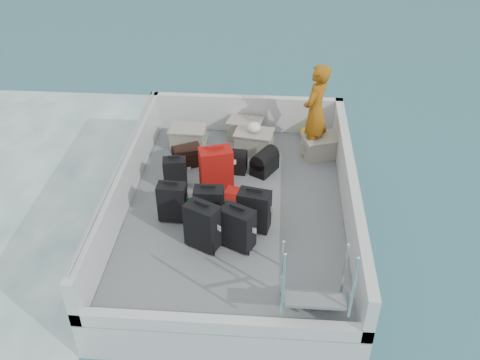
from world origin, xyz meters
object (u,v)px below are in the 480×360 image
object	(u,v)px
crate_3	(321,147)
suitcase_6	(237,228)
suitcase_5	(216,169)
suitcase_2	(175,173)
passenger	(315,112)
crate_1	(245,130)
crate_2	(254,142)
suitcase_8	(245,203)
suitcase_4	(209,207)
suitcase_3	(203,226)
suitcase_7	(254,211)
crate_0	(188,138)
suitcase_1	(172,202)

from	to	relation	value
crate_3	suitcase_6	bearing A→B (deg)	-117.56
suitcase_5	suitcase_2	bearing A→B (deg)	167.36
crate_3	passenger	world-z (taller)	passenger
crate_1	crate_2	size ratio (longest dim) A/B	0.93
suitcase_6	suitcase_8	bearing A→B (deg)	113.64
suitcase_4	crate_1	xyz separation A→B (m)	(0.37, 2.55, -0.14)
suitcase_4	suitcase_8	xyz separation A→B (m)	(0.50, 0.36, -0.19)
suitcase_2	crate_2	world-z (taller)	suitcase_2
suitcase_5	crate_3	xyz separation A→B (m)	(1.75, 1.08, -0.18)
suitcase_3	passenger	xyz separation A→B (m)	(1.63, 2.58, 0.50)
suitcase_7	suitcase_8	bearing A→B (deg)	122.77
suitcase_4	crate_1	bearing A→B (deg)	80.73
suitcase_2	crate_1	size ratio (longest dim) A/B	0.92
crate_0	passenger	xyz separation A→B (m)	(2.25, -0.08, 0.67)
crate_0	passenger	size ratio (longest dim) A/B	0.36
suitcase_7	crate_3	xyz separation A→B (m)	(1.08, 2.08, -0.14)
suitcase_5	suitcase_1	bearing A→B (deg)	-139.15
suitcase_1	crate_1	world-z (taller)	suitcase_1
suitcase_4	crate_1	world-z (taller)	suitcase_4
suitcase_7	crate_3	world-z (taller)	suitcase_7
suitcase_8	suitcase_3	bearing A→B (deg)	159.81
suitcase_4	crate_1	size ratio (longest dim) A/B	1.09
suitcase_4	suitcase_7	size ratio (longest dim) A/B	0.98
suitcase_7	crate_0	distance (m)	2.59
suitcase_6	crate_2	world-z (taller)	suitcase_6
suitcase_8	crate_3	xyz separation A→B (m)	(1.24, 1.66, 0.05)
suitcase_3	crate_3	xyz separation A→B (m)	(1.78, 2.51, -0.17)
suitcase_3	crate_3	bearing A→B (deg)	81.60
suitcase_5	suitcase_4	bearing A→B (deg)	-106.80
crate_3	suitcase_2	bearing A→B (deg)	-154.99
crate_1	passenger	size ratio (longest dim) A/B	0.34
suitcase_2	suitcase_7	world-z (taller)	suitcase_7
crate_3	passenger	bearing A→B (deg)	157.92
suitcase_2	suitcase_6	size ratio (longest dim) A/B	0.84
suitcase_5	suitcase_7	distance (m)	1.20
suitcase_2	suitcase_7	bearing A→B (deg)	-44.86
suitcase_5	passenger	size ratio (longest dim) A/B	0.42
suitcase_3	suitcase_6	distance (m)	0.49
suitcase_5	suitcase_8	distance (m)	0.80
suitcase_5	passenger	bearing A→B (deg)	18.83
crate_2	suitcase_1	bearing A→B (deg)	-118.77
crate_1	suitcase_4	bearing A→B (deg)	-98.14
suitcase_8	crate_2	world-z (taller)	crate_2
suitcase_2	suitcase_8	world-z (taller)	suitcase_2
suitcase_2	suitcase_5	size ratio (longest dim) A/B	0.75
passenger	suitcase_4	bearing A→B (deg)	-9.56
suitcase_2	crate_1	distance (m)	1.95
suitcase_4	crate_1	distance (m)	2.58
crate_3	passenger	xyz separation A→B (m)	(-0.15, 0.06, 0.67)
suitcase_3	crate_2	distance (m)	2.66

